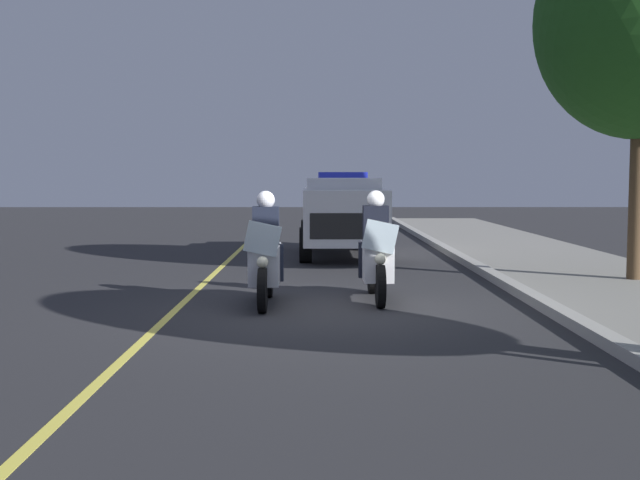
{
  "coord_description": "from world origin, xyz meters",
  "views": [
    {
      "loc": [
        11.55,
        -0.05,
        1.93
      ],
      "look_at": [
        -1.5,
        0.0,
        0.9
      ],
      "focal_mm": 44.95,
      "sensor_mm": 36.0,
      "label": 1
    }
  ],
  "objects": [
    {
      "name": "ground_plane",
      "position": [
        0.0,
        0.0,
        0.0
      ],
      "size": [
        80.0,
        80.0,
        0.0
      ],
      "primitive_type": "plane",
      "color": "#28282B"
    },
    {
      "name": "police_motorcycle_lead_left",
      "position": [
        -0.49,
        -0.83,
        0.7
      ],
      "size": [
        2.14,
        0.56,
        1.72
      ],
      "color": "black",
      "rests_on": "ground"
    },
    {
      "name": "curb_strip",
      "position": [
        0.0,
        3.27,
        0.07
      ],
      "size": [
        48.0,
        0.24,
        0.15
      ],
      "primitive_type": "cube",
      "color": "#9E9B93",
      "rests_on": "ground"
    },
    {
      "name": "police_suv",
      "position": [
        -7.98,
        0.58,
        1.07
      ],
      "size": [
        4.92,
        2.11,
        2.05
      ],
      "color": "silver",
      "rests_on": "ground"
    },
    {
      "name": "lane_stripe_center",
      "position": [
        0.0,
        -2.11,
        0.0
      ],
      "size": [
        48.0,
        0.12,
        0.01
      ],
      "primitive_type": "cube",
      "color": "#E0D14C",
      "rests_on": "ground"
    },
    {
      "name": "police_motorcycle_lead_right",
      "position": [
        -0.91,
        0.88,
        0.7
      ],
      "size": [
        2.14,
        0.56,
        1.72
      ],
      "color": "black",
      "rests_on": "ground"
    }
  ]
}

